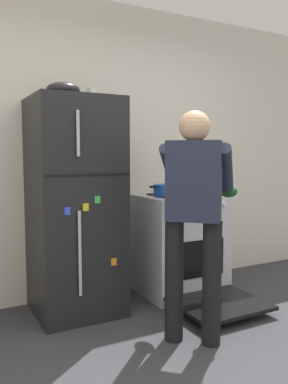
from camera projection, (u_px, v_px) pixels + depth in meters
kitchen_wall_back at (106, 150)px, 3.74m from camera, size 6.00×0.10×2.70m
refrigerator at (75, 207)px, 3.24m from camera, size 0.68×0.72×1.76m
stove_range at (180, 245)px, 3.74m from camera, size 0.76×1.23×0.93m
person_cook at (195, 205)px, 2.72m from camera, size 0.72×0.76×1.60m
red_pot at (168, 190)px, 3.59m from camera, size 0.36×0.26×0.10m
coffee_mug at (92, 94)px, 3.28m from camera, size 0.11×0.08×0.10m
pepper_mill at (194, 182)px, 4.02m from camera, size 0.05×0.05×0.18m
mixing_bowl at (63, 90)px, 3.12m from camera, size 0.26×0.26×0.12m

